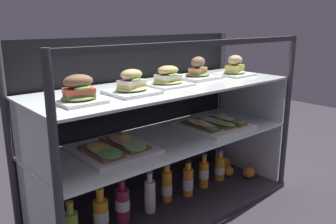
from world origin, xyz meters
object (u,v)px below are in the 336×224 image
(plated_roll_sandwich_near_right_corner, at_px, (167,78))
(juice_bottle_front_right_end, at_px, (167,185))
(plated_roll_sandwich_mid_left, at_px, (235,68))
(orange_fruit_near_left_post, at_px, (225,163))
(juice_bottle_back_right, at_px, (101,215))
(juice_bottle_front_left_end, at_px, (122,204))
(open_sandwich_tray_mid_right, at_px, (215,124))
(plated_roll_sandwich_right_of_center, at_px, (198,72))
(open_sandwich_tray_left_of_center, at_px, (114,148))
(juice_bottle_front_middle, at_px, (204,173))
(plated_roll_sandwich_far_right, at_px, (79,92))
(juice_bottle_back_center, at_px, (189,182))
(juice_bottle_back_left, at_px, (220,168))
(orange_fruit_rolled_forward, at_px, (249,172))
(orange_fruit_beside_bottles, at_px, (228,171))
(plated_roll_sandwich_mid_right, at_px, (132,85))
(juice_bottle_front_fourth, at_px, (150,196))

(plated_roll_sandwich_near_right_corner, bearing_deg, juice_bottle_front_right_end, 54.58)
(plated_roll_sandwich_mid_left, xyz_separation_m, orange_fruit_near_left_post, (0.08, 0.11, -0.66))
(juice_bottle_back_right, xyz_separation_m, juice_bottle_front_left_end, (0.13, 0.02, 0.00))
(open_sandwich_tray_mid_right, bearing_deg, plated_roll_sandwich_right_of_center, 122.19)
(open_sandwich_tray_left_of_center, height_order, juice_bottle_front_right_end, open_sandwich_tray_left_of_center)
(plated_roll_sandwich_near_right_corner, distance_m, open_sandwich_tray_left_of_center, 0.43)
(plated_roll_sandwich_mid_left, height_order, open_sandwich_tray_left_of_center, plated_roll_sandwich_mid_left)
(plated_roll_sandwich_mid_left, height_order, juice_bottle_back_right, plated_roll_sandwich_mid_left)
(juice_bottle_front_middle, xyz_separation_m, orange_fruit_near_left_post, (0.30, 0.09, -0.05))
(juice_bottle_back_right, bearing_deg, plated_roll_sandwich_far_right, -149.37)
(plated_roll_sandwich_far_right, bearing_deg, plated_roll_sandwich_near_right_corner, 7.06)
(plated_roll_sandwich_right_of_center, bearing_deg, juice_bottle_front_right_end, -175.51)
(open_sandwich_tray_left_of_center, bearing_deg, juice_bottle_back_center, -1.75)
(plated_roll_sandwich_mid_left, relative_size, juice_bottle_front_right_end, 0.82)
(juice_bottle_back_left, bearing_deg, plated_roll_sandwich_mid_left, -20.38)
(plated_roll_sandwich_mid_left, height_order, orange_fruit_rolled_forward, plated_roll_sandwich_mid_left)
(plated_roll_sandwich_near_right_corner, distance_m, juice_bottle_front_left_end, 0.66)
(plated_roll_sandwich_far_right, xyz_separation_m, juice_bottle_back_right, (0.10, 0.06, -0.61))
(juice_bottle_front_right_end, distance_m, orange_fruit_beside_bottles, 0.51)
(plated_roll_sandwich_near_right_corner, distance_m, orange_fruit_beside_bottles, 0.84)
(plated_roll_sandwich_mid_right, bearing_deg, juice_bottle_front_left_end, 109.32)
(juice_bottle_front_left_end, bearing_deg, juice_bottle_front_middle, -0.68)
(open_sandwich_tray_left_of_center, distance_m, juice_bottle_front_fourth, 0.37)
(plated_roll_sandwich_mid_left, height_order, juice_bottle_back_center, plated_roll_sandwich_mid_left)
(plated_roll_sandwich_mid_right, distance_m, juice_bottle_front_left_end, 0.61)
(plated_roll_sandwich_mid_right, bearing_deg, juice_bottle_front_fourth, 19.95)
(plated_roll_sandwich_near_right_corner, relative_size, open_sandwich_tray_mid_right, 0.56)
(orange_fruit_near_left_post, height_order, orange_fruit_rolled_forward, orange_fruit_near_left_post)
(plated_roll_sandwich_right_of_center, relative_size, juice_bottle_back_center, 0.96)
(plated_roll_sandwich_mid_right, relative_size, open_sandwich_tray_left_of_center, 0.56)
(open_sandwich_tray_mid_right, distance_m, juice_bottle_back_left, 0.35)
(juice_bottle_front_fourth, bearing_deg, plated_roll_sandwich_far_right, -171.31)
(plated_roll_sandwich_right_of_center, xyz_separation_m, open_sandwich_tray_mid_right, (0.06, -0.09, -0.30))
(juice_bottle_front_fourth, distance_m, orange_fruit_rolled_forward, 0.73)
(juice_bottle_front_fourth, bearing_deg, juice_bottle_front_right_end, 13.67)
(orange_fruit_beside_bottles, relative_size, orange_fruit_near_left_post, 0.86)
(plated_roll_sandwich_mid_left, distance_m, juice_bottle_front_fourth, 0.88)
(plated_roll_sandwich_mid_left, bearing_deg, orange_fruit_near_left_post, 53.96)
(juice_bottle_back_left, relative_size, orange_fruit_near_left_post, 2.42)
(open_sandwich_tray_mid_right, distance_m, juice_bottle_back_right, 0.79)
(plated_roll_sandwich_near_right_corner, relative_size, juice_bottle_back_left, 1.03)
(orange_fruit_rolled_forward, bearing_deg, plated_roll_sandwich_far_right, 178.64)
(plated_roll_sandwich_mid_right, relative_size, juice_bottle_back_center, 0.95)
(plated_roll_sandwich_far_right, height_order, orange_fruit_beside_bottles, plated_roll_sandwich_far_right)
(plated_roll_sandwich_right_of_center, height_order, orange_fruit_beside_bottles, plated_roll_sandwich_right_of_center)
(plated_roll_sandwich_mid_left, relative_size, juice_bottle_back_left, 0.96)
(juice_bottle_front_fourth, xyz_separation_m, orange_fruit_near_left_post, (0.72, 0.10, -0.05))
(open_sandwich_tray_left_of_center, height_order, open_sandwich_tray_mid_right, open_sandwich_tray_mid_right)
(plated_roll_sandwich_far_right, xyz_separation_m, plated_roll_sandwich_near_right_corner, (0.51, 0.06, -0.01))
(juice_bottle_back_right, relative_size, juice_bottle_front_fourth, 0.99)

